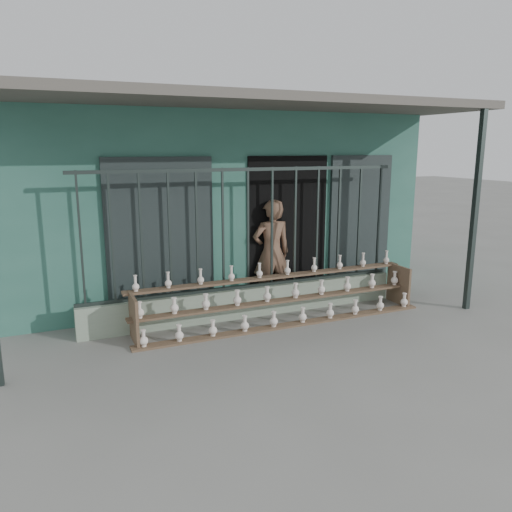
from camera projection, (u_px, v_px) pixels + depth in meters
name	position (u px, v px, depth m)	size (l,w,h in m)	color
ground	(286.00, 346.00, 6.49)	(60.00, 60.00, 0.00)	slate
workshop_building	(192.00, 194.00, 9.94)	(7.40, 6.60, 3.21)	#316859
parapet_wall	(248.00, 302.00, 7.61)	(5.00, 0.20, 0.45)	#91A48D
security_fence	(248.00, 229.00, 7.37)	(5.00, 0.04, 1.80)	#283330
shelf_rack	(281.00, 298.00, 7.35)	(4.50, 0.68, 0.85)	brown
elderly_woman	(272.00, 253.00, 8.02)	(0.63, 0.42, 1.73)	brown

